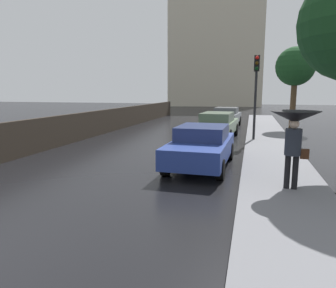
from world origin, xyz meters
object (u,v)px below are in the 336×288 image
object	(u,v)px
car_blue_near_kerb	(202,146)
street_tree_mid	(295,67)
car_grey_far_ahead	(226,116)
traffic_light	(256,81)
pedestrian_with_umbrella_far	(294,125)
car_green_behind_camera	(218,125)

from	to	relation	value
car_blue_near_kerb	street_tree_mid	distance (m)	12.20
car_grey_far_ahead	traffic_light	distance (m)	7.37
pedestrian_with_umbrella_far	car_green_behind_camera	bearing A→B (deg)	112.83
car_green_behind_camera	traffic_light	size ratio (longest dim) A/B	1.10
car_grey_far_ahead	street_tree_mid	distance (m)	5.56
car_blue_near_kerb	car_green_behind_camera	world-z (taller)	car_green_behind_camera
pedestrian_with_umbrella_far	traffic_light	distance (m)	8.24
pedestrian_with_umbrella_far	traffic_light	bearing A→B (deg)	101.80
traffic_light	street_tree_mid	xyz separation A→B (m)	(2.35, 5.23, 0.98)
car_blue_near_kerb	car_grey_far_ahead	size ratio (longest dim) A/B	1.05
street_tree_mid	traffic_light	bearing A→B (deg)	-114.23
car_grey_far_ahead	pedestrian_with_umbrella_far	distance (m)	15.13
car_green_behind_camera	traffic_light	world-z (taller)	traffic_light
car_blue_near_kerb	street_tree_mid	size ratio (longest dim) A/B	0.84
car_grey_far_ahead	car_green_behind_camera	distance (m)	5.98
pedestrian_with_umbrella_far	car_grey_far_ahead	bearing A→B (deg)	106.27
car_green_behind_camera	street_tree_mid	distance (m)	6.93
traffic_light	pedestrian_with_umbrella_far	bearing A→B (deg)	-83.95
car_blue_near_kerb	traffic_light	bearing A→B (deg)	74.93
street_tree_mid	car_grey_far_ahead	bearing A→B (deg)	160.38
car_green_behind_camera	pedestrian_with_umbrella_far	distance (m)	9.32
car_blue_near_kerb	pedestrian_with_umbrella_far	distance (m)	3.59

